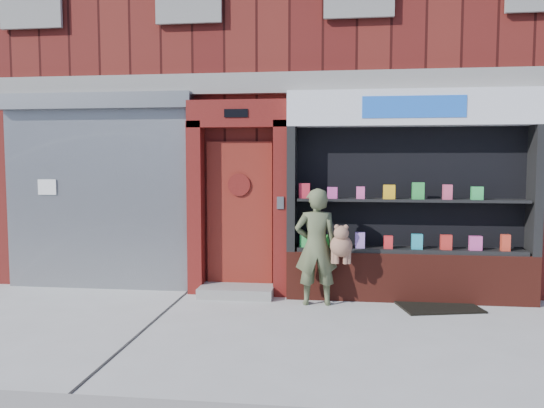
# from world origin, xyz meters

# --- Properties ---
(ground) EXTENTS (80.00, 80.00, 0.00)m
(ground) POSITION_xyz_m (0.00, 0.00, 0.00)
(ground) COLOR #9E9E99
(ground) RESTS_ON ground
(building) EXTENTS (12.00, 8.16, 8.00)m
(building) POSITION_xyz_m (-0.00, 5.99, 4.00)
(building) COLOR #511512
(building) RESTS_ON ground
(shutter_bay) EXTENTS (3.10, 0.30, 3.04)m
(shutter_bay) POSITION_xyz_m (-3.00, 1.93, 1.72)
(shutter_bay) COLOR gray
(shutter_bay) RESTS_ON ground
(red_door_bay) EXTENTS (1.52, 0.58, 2.90)m
(red_door_bay) POSITION_xyz_m (-0.75, 1.86, 1.46)
(red_door_bay) COLOR #59110F
(red_door_bay) RESTS_ON ground
(pharmacy_bay) EXTENTS (3.50, 0.41, 3.00)m
(pharmacy_bay) POSITION_xyz_m (1.75, 1.81, 1.37)
(pharmacy_bay) COLOR #5A1E15
(pharmacy_bay) RESTS_ON ground
(woman) EXTENTS (0.82, 0.46, 1.63)m
(woman) POSITION_xyz_m (0.47, 1.39, 0.82)
(woman) COLOR #525B3C
(woman) RESTS_ON ground
(doormat) EXTENTS (1.20, 0.96, 0.03)m
(doormat) POSITION_xyz_m (2.11, 1.45, 0.01)
(doormat) COLOR black
(doormat) RESTS_ON ground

